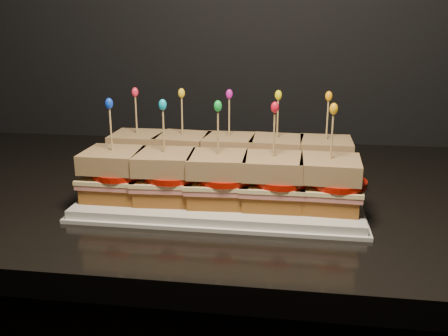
# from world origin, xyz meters

# --- Properties ---
(granite_slab) EXTENTS (2.44, 0.73, 0.04)m
(granite_slab) POSITION_xyz_m (0.75, 1.64, 0.87)
(granite_slab) COLOR black
(granite_slab) RESTS_ON cabinet
(platter) EXTENTS (0.44, 0.27, 0.02)m
(platter) POSITION_xyz_m (0.75, 1.57, 0.90)
(platter) COLOR silver
(platter) RESTS_ON granite_slab
(platter_rim) EXTENTS (0.46, 0.29, 0.01)m
(platter_rim) POSITION_xyz_m (0.75, 1.57, 0.89)
(platter_rim) COLOR silver
(platter_rim) RESTS_ON granite_slab
(sandwich_0_bread_bot) EXTENTS (0.09, 0.09, 0.02)m
(sandwich_0_bread_bot) POSITION_xyz_m (0.58, 1.63, 0.92)
(sandwich_0_bread_bot) COLOR #573110
(sandwich_0_bread_bot) RESTS_ON platter
(sandwich_0_ham) EXTENTS (0.10, 0.09, 0.01)m
(sandwich_0_ham) POSITION_xyz_m (0.58, 1.63, 0.94)
(sandwich_0_ham) COLOR #BF6758
(sandwich_0_ham) RESTS_ON sandwich_0_bread_bot
(sandwich_0_cheese) EXTENTS (0.10, 0.09, 0.01)m
(sandwich_0_cheese) POSITION_xyz_m (0.58, 1.63, 0.94)
(sandwich_0_cheese) COLOR #F9E19A
(sandwich_0_cheese) RESTS_ON sandwich_0_ham
(sandwich_0_tomato) EXTENTS (0.09, 0.09, 0.01)m
(sandwich_0_tomato) POSITION_xyz_m (0.59, 1.62, 0.95)
(sandwich_0_tomato) COLOR #B11207
(sandwich_0_tomato) RESTS_ON sandwich_0_cheese
(sandwich_0_bread_top) EXTENTS (0.09, 0.09, 0.03)m
(sandwich_0_bread_top) POSITION_xyz_m (0.58, 1.63, 0.97)
(sandwich_0_bread_top) COLOR #5F2B10
(sandwich_0_bread_top) RESTS_ON sandwich_0_tomato
(sandwich_0_pick) EXTENTS (0.00, 0.00, 0.09)m
(sandwich_0_pick) POSITION_xyz_m (0.58, 1.63, 1.02)
(sandwich_0_pick) COLOR tan
(sandwich_0_pick) RESTS_ON sandwich_0_bread_top
(sandwich_0_frill) EXTENTS (0.01, 0.01, 0.02)m
(sandwich_0_frill) POSITION_xyz_m (0.58, 1.63, 1.06)
(sandwich_0_frill) COLOR red
(sandwich_0_frill) RESTS_ON sandwich_0_pick
(sandwich_1_bread_bot) EXTENTS (0.09, 0.09, 0.02)m
(sandwich_1_bread_bot) POSITION_xyz_m (0.67, 1.63, 0.92)
(sandwich_1_bread_bot) COLOR #573110
(sandwich_1_bread_bot) RESTS_ON platter
(sandwich_1_ham) EXTENTS (0.10, 0.10, 0.01)m
(sandwich_1_ham) POSITION_xyz_m (0.67, 1.63, 0.94)
(sandwich_1_ham) COLOR #BF6758
(sandwich_1_ham) RESTS_ON sandwich_1_bread_bot
(sandwich_1_cheese) EXTENTS (0.11, 0.10, 0.01)m
(sandwich_1_cheese) POSITION_xyz_m (0.67, 1.63, 0.94)
(sandwich_1_cheese) COLOR #F9E19A
(sandwich_1_cheese) RESTS_ON sandwich_1_ham
(sandwich_1_tomato) EXTENTS (0.09, 0.09, 0.01)m
(sandwich_1_tomato) POSITION_xyz_m (0.68, 1.62, 0.95)
(sandwich_1_tomato) COLOR #B11207
(sandwich_1_tomato) RESTS_ON sandwich_1_cheese
(sandwich_1_bread_top) EXTENTS (0.10, 0.10, 0.03)m
(sandwich_1_bread_top) POSITION_xyz_m (0.67, 1.63, 0.97)
(sandwich_1_bread_top) COLOR #5F2B10
(sandwich_1_bread_top) RESTS_ON sandwich_1_tomato
(sandwich_1_pick) EXTENTS (0.00, 0.00, 0.09)m
(sandwich_1_pick) POSITION_xyz_m (0.67, 1.63, 1.02)
(sandwich_1_pick) COLOR tan
(sandwich_1_pick) RESTS_ON sandwich_1_bread_top
(sandwich_1_frill) EXTENTS (0.01, 0.01, 0.02)m
(sandwich_1_frill) POSITION_xyz_m (0.67, 1.63, 1.06)
(sandwich_1_frill) COLOR yellow
(sandwich_1_frill) RESTS_ON sandwich_1_pick
(sandwich_2_bread_bot) EXTENTS (0.09, 0.09, 0.02)m
(sandwich_2_bread_bot) POSITION_xyz_m (0.75, 1.63, 0.92)
(sandwich_2_bread_bot) COLOR #573110
(sandwich_2_bread_bot) RESTS_ON platter
(sandwich_2_ham) EXTENTS (0.10, 0.09, 0.01)m
(sandwich_2_ham) POSITION_xyz_m (0.75, 1.63, 0.94)
(sandwich_2_ham) COLOR #BF6758
(sandwich_2_ham) RESTS_ON sandwich_2_bread_bot
(sandwich_2_cheese) EXTENTS (0.10, 0.10, 0.01)m
(sandwich_2_cheese) POSITION_xyz_m (0.75, 1.63, 0.94)
(sandwich_2_cheese) COLOR #F9E19A
(sandwich_2_cheese) RESTS_ON sandwich_2_ham
(sandwich_2_tomato) EXTENTS (0.09, 0.09, 0.01)m
(sandwich_2_tomato) POSITION_xyz_m (0.76, 1.62, 0.95)
(sandwich_2_tomato) COLOR #B11207
(sandwich_2_tomato) RESTS_ON sandwich_2_cheese
(sandwich_2_bread_top) EXTENTS (0.09, 0.09, 0.03)m
(sandwich_2_bread_top) POSITION_xyz_m (0.75, 1.63, 0.97)
(sandwich_2_bread_top) COLOR #5F2B10
(sandwich_2_bread_top) RESTS_ON sandwich_2_tomato
(sandwich_2_pick) EXTENTS (0.00, 0.00, 0.09)m
(sandwich_2_pick) POSITION_xyz_m (0.75, 1.63, 1.02)
(sandwich_2_pick) COLOR tan
(sandwich_2_pick) RESTS_ON sandwich_2_bread_top
(sandwich_2_frill) EXTENTS (0.01, 0.01, 0.02)m
(sandwich_2_frill) POSITION_xyz_m (0.75, 1.63, 1.06)
(sandwich_2_frill) COLOR #C4159A
(sandwich_2_frill) RESTS_ON sandwich_2_pick
(sandwich_3_bread_bot) EXTENTS (0.09, 0.09, 0.02)m
(sandwich_3_bread_bot) POSITION_xyz_m (0.83, 1.63, 0.92)
(sandwich_3_bread_bot) COLOR #573110
(sandwich_3_bread_bot) RESTS_ON platter
(sandwich_3_ham) EXTENTS (0.10, 0.10, 0.01)m
(sandwich_3_ham) POSITION_xyz_m (0.83, 1.63, 0.94)
(sandwich_3_ham) COLOR #BF6758
(sandwich_3_ham) RESTS_ON sandwich_3_bread_bot
(sandwich_3_cheese) EXTENTS (0.10, 0.10, 0.01)m
(sandwich_3_cheese) POSITION_xyz_m (0.83, 1.63, 0.94)
(sandwich_3_cheese) COLOR #F9E19A
(sandwich_3_cheese) RESTS_ON sandwich_3_ham
(sandwich_3_tomato) EXTENTS (0.09, 0.09, 0.01)m
(sandwich_3_tomato) POSITION_xyz_m (0.85, 1.62, 0.95)
(sandwich_3_tomato) COLOR #B11207
(sandwich_3_tomato) RESTS_ON sandwich_3_cheese
(sandwich_3_bread_top) EXTENTS (0.09, 0.09, 0.03)m
(sandwich_3_bread_top) POSITION_xyz_m (0.83, 1.63, 0.97)
(sandwich_3_bread_top) COLOR #5F2B10
(sandwich_3_bread_top) RESTS_ON sandwich_3_tomato
(sandwich_3_pick) EXTENTS (0.00, 0.00, 0.09)m
(sandwich_3_pick) POSITION_xyz_m (0.83, 1.63, 1.02)
(sandwich_3_pick) COLOR tan
(sandwich_3_pick) RESTS_ON sandwich_3_bread_top
(sandwich_3_frill) EXTENTS (0.01, 0.01, 0.02)m
(sandwich_3_frill) POSITION_xyz_m (0.83, 1.63, 1.06)
(sandwich_3_frill) COLOR yellow
(sandwich_3_frill) RESTS_ON sandwich_3_pick
(sandwich_4_bread_bot) EXTENTS (0.09, 0.09, 0.02)m
(sandwich_4_bread_bot) POSITION_xyz_m (0.92, 1.63, 0.92)
(sandwich_4_bread_bot) COLOR #573110
(sandwich_4_bread_bot) RESTS_ON platter
(sandwich_4_ham) EXTENTS (0.10, 0.09, 0.01)m
(sandwich_4_ham) POSITION_xyz_m (0.92, 1.63, 0.94)
(sandwich_4_ham) COLOR #BF6758
(sandwich_4_ham) RESTS_ON sandwich_4_bread_bot
(sandwich_4_cheese) EXTENTS (0.10, 0.09, 0.01)m
(sandwich_4_cheese) POSITION_xyz_m (0.92, 1.63, 0.94)
(sandwich_4_cheese) COLOR #F9E19A
(sandwich_4_cheese) RESTS_ON sandwich_4_ham
(sandwich_4_tomato) EXTENTS (0.09, 0.09, 0.01)m
(sandwich_4_tomato) POSITION_xyz_m (0.93, 1.62, 0.95)
(sandwich_4_tomato) COLOR #B11207
(sandwich_4_tomato) RESTS_ON sandwich_4_cheese
(sandwich_4_bread_top) EXTENTS (0.09, 0.09, 0.03)m
(sandwich_4_bread_top) POSITION_xyz_m (0.92, 1.63, 0.97)
(sandwich_4_bread_top) COLOR #5F2B10
(sandwich_4_bread_top) RESTS_ON sandwich_4_tomato
(sandwich_4_pick) EXTENTS (0.00, 0.00, 0.09)m
(sandwich_4_pick) POSITION_xyz_m (0.92, 1.63, 1.02)
(sandwich_4_pick) COLOR tan
(sandwich_4_pick) RESTS_ON sandwich_4_bread_top
(sandwich_4_frill) EXTENTS (0.01, 0.01, 0.02)m
(sandwich_4_frill) POSITION_xyz_m (0.92, 1.63, 1.06)
(sandwich_4_frill) COLOR #F79C0B
(sandwich_4_frill) RESTS_ON sandwich_4_pick
(sandwich_5_bread_bot) EXTENTS (0.09, 0.09, 0.02)m
(sandwich_5_bread_bot) POSITION_xyz_m (0.58, 1.50, 0.92)
(sandwich_5_bread_bot) COLOR #573110
(sandwich_5_bread_bot) RESTS_ON platter
(sandwich_5_ham) EXTENTS (0.10, 0.09, 0.01)m
(sandwich_5_ham) POSITION_xyz_m (0.58, 1.50, 0.94)
(sandwich_5_ham) COLOR #BF6758
(sandwich_5_ham) RESTS_ON sandwich_5_bread_bot
(sandwich_5_cheese) EXTENTS (0.10, 0.09, 0.01)m
(sandwich_5_cheese) POSITION_xyz_m (0.58, 1.50, 0.94)
(sandwich_5_cheese) COLOR #F9E19A
(sandwich_5_cheese) RESTS_ON sandwich_5_ham
(sandwich_5_tomato) EXTENTS (0.09, 0.09, 0.01)m
(sandwich_5_tomato) POSITION_xyz_m (0.59, 1.50, 0.95)
(sandwich_5_tomato) COLOR #B11207
(sandwich_5_tomato) RESTS_ON sandwich_5_cheese
(sandwich_5_bread_top) EXTENTS (0.09, 0.09, 0.03)m
(sandwich_5_bread_top) POSITION_xyz_m (0.58, 1.50, 0.97)
(sandwich_5_bread_top) COLOR #5F2B10
(sandwich_5_bread_top) RESTS_ON sandwich_5_tomato
(sandwich_5_pick) EXTENTS (0.00, 0.00, 0.09)m
(sandwich_5_pick) POSITION_xyz_m (0.58, 1.50, 1.02)
(sandwich_5_pick) COLOR tan
(sandwich_5_pick) RESTS_ON sandwich_5_bread_top
(sandwich_5_frill) EXTENTS (0.01, 0.01, 0.02)m
(sandwich_5_frill) POSITION_xyz_m (0.58, 1.50, 1.06)
(sandwich_5_frill) COLOR blue
(sandwich_5_frill) RESTS_ON sandwich_5_pick
(sandwich_6_bread_bot) EXTENTS (0.09, 0.09, 0.02)m
(sandwich_6_bread_bot) POSITION_xyz_m (0.67, 1.50, 0.92)
(sandwich_6_bread_bot) COLOR #573110
(sandwich_6_bread_bot) RESTS_ON platter
(sandwich_6_ham) EXTENTS (0.10, 0.10, 0.01)m
(sandwich_6_ham) POSITION_xyz_m (0.67, 1.50, 0.94)
(sandwich_6_ham) COLOR #BF6758
(sandwich_6_ham) RESTS_ON sandwich_6_bread_bot
(sandwich_6_cheese) EXTENTS (0.10, 0.10, 0.01)m
(sandwich_6_cheese) POSITION_xyz_m (0.67, 1.50, 0.94)
(sandwich_6_cheese) COLOR #F9E19A
(sandwich_6_cheese) RESTS_ON sandwich_6_ham
(sandwich_6_tomato) EXTENTS (0.09, 0.09, 0.01)m
(sandwich_6_tomato) POSITION_xyz_m (0.68, 1.50, 0.95)
(sandwich_6_tomato) COLOR #B11207
(sandwich_6_tomato) RESTS_ON sandwich_6_cheese
(sandwich_6_bread_top) EXTENTS (0.09, 0.09, 0.03)m
(sandwich_6_bread_top) POSITION_xyz_m (0.67, 1.50, 0.97)
(sandwich_6_bread_top) COLOR #5F2B10
(sandwich_6_bread_top) RESTS_ON sandwich_6_tomato
(sandwich_6_pick) EXTENTS (0.00, 0.00, 0.09)m
(sandwich_6_pick) POSITION_xyz_m (0.67, 1.50, 1.02)
(sandwich_6_pick) COLOR tan
(sandwich_6_pick) RESTS_ON sandwich_6_bread_top
(sandwich_6_frill) EXTENTS (0.01, 0.01, 0.02)m
(sandwich_6_frill) POSITION_xyz_m (0.67, 1.50, 1.06)
(sandwich_6_frill) COLOR #0BA8BF
(sandwich_6_frill) RESTS_ON sandwich_6_pick
(sandwich_7_bread_bot) EXTENTS (0.09, 0.09, 0.02)m
(sandwich_7_bread_bot) POSITION_xyz_m (0.75, 1.50, 0.92)
(sandwich_7_bread_bot) COLOR #573110
(sandwich_7_bread_bot) RESTS_ON platter
(sandwich_7_ham) EXTENTS (0.10, 0.10, 0.01)m
(sandwich_7_ham) POSITION_xyz_m (0.75, 1.50, 0.94)
(sandwich_7_ham) COLOR #BF6758
(sandwich_7_ham) RESTS_ON sandwich_7_bread_bot
(sandwich_7_cheese) EXTENTS (0.10, 0.10, 0.01)m
(sandwich_7_cheese) POSITION_xyz_m (0.75, 1.50, 0.94)
(sandwich_7_cheese) COLOR #F9E19A
(sandwich_7_cheese) RESTS_ON sandwich_7_ham
(sandwich_7_tomato) EXTENTS (0.09, 0.09, 0.01)m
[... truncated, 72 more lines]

